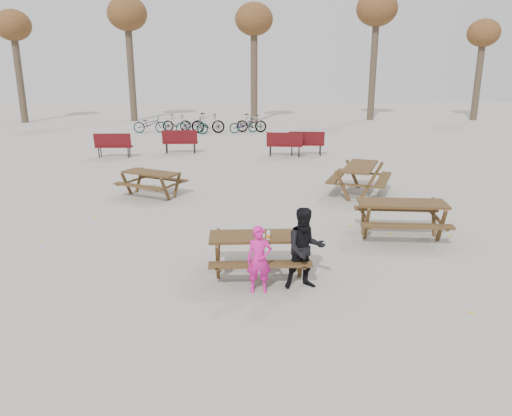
{
  "coord_description": "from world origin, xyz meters",
  "views": [
    {
      "loc": [
        -0.46,
        -8.59,
        3.82
      ],
      "look_at": [
        0.0,
        1.0,
        1.0
      ],
      "focal_mm": 35.0,
      "sensor_mm": 36.0,
      "label": 1
    }
  ],
  "objects_px": {
    "food_tray": "(260,235)",
    "picnic_table_east": "(401,220)",
    "main_picnic_table": "(259,245)",
    "soda_bottle": "(268,235)",
    "adult": "(305,249)",
    "picnic_table_far": "(359,180)",
    "child": "(259,260)",
    "picnic_table_north": "(152,184)"
  },
  "relations": [
    {
      "from": "food_tray",
      "to": "picnic_table_east",
      "type": "distance_m",
      "value": 3.84
    },
    {
      "from": "main_picnic_table",
      "to": "soda_bottle",
      "type": "height_order",
      "value": "soda_bottle"
    },
    {
      "from": "adult",
      "to": "picnic_table_far",
      "type": "relative_size",
      "value": 0.71
    },
    {
      "from": "picnic_table_east",
      "to": "picnic_table_far",
      "type": "xyz_separation_m",
      "value": [
        0.01,
        3.81,
        0.03
      ]
    },
    {
      "from": "food_tray",
      "to": "adult",
      "type": "relative_size",
      "value": 0.12
    },
    {
      "from": "main_picnic_table",
      "to": "picnic_table_far",
      "type": "relative_size",
      "value": 0.88
    },
    {
      "from": "adult",
      "to": "picnic_table_east",
      "type": "relative_size",
      "value": 0.76
    },
    {
      "from": "adult",
      "to": "child",
      "type": "bearing_deg",
      "value": -177.9
    },
    {
      "from": "food_tray",
      "to": "adult",
      "type": "xyz_separation_m",
      "value": [
        0.76,
        -0.54,
        -0.07
      ]
    },
    {
      "from": "soda_bottle",
      "to": "adult",
      "type": "relative_size",
      "value": 0.12
    },
    {
      "from": "main_picnic_table",
      "to": "child",
      "type": "height_order",
      "value": "child"
    },
    {
      "from": "main_picnic_table",
      "to": "picnic_table_east",
      "type": "height_order",
      "value": "picnic_table_east"
    },
    {
      "from": "picnic_table_east",
      "to": "picnic_table_far",
      "type": "height_order",
      "value": "picnic_table_far"
    },
    {
      "from": "soda_bottle",
      "to": "picnic_table_north",
      "type": "bearing_deg",
      "value": 116.54
    },
    {
      "from": "adult",
      "to": "picnic_table_east",
      "type": "height_order",
      "value": "adult"
    },
    {
      "from": "food_tray",
      "to": "picnic_table_north",
      "type": "relative_size",
      "value": 0.11
    },
    {
      "from": "soda_bottle",
      "to": "child",
      "type": "height_order",
      "value": "child"
    },
    {
      "from": "soda_bottle",
      "to": "picnic_table_north",
      "type": "height_order",
      "value": "soda_bottle"
    },
    {
      "from": "child",
      "to": "picnic_table_north",
      "type": "height_order",
      "value": "child"
    },
    {
      "from": "child",
      "to": "picnic_table_far",
      "type": "bearing_deg",
      "value": 61.52
    },
    {
      "from": "main_picnic_table",
      "to": "adult",
      "type": "distance_m",
      "value": 0.99
    },
    {
      "from": "child",
      "to": "picnic_table_north",
      "type": "relative_size",
      "value": 0.7
    },
    {
      "from": "child",
      "to": "picnic_table_far",
      "type": "xyz_separation_m",
      "value": [
        3.34,
        6.43,
        -0.15
      ]
    },
    {
      "from": "picnic_table_north",
      "to": "picnic_table_far",
      "type": "xyz_separation_m",
      "value": [
        6.16,
        -0.1,
        0.08
      ]
    },
    {
      "from": "picnic_table_east",
      "to": "picnic_table_north",
      "type": "distance_m",
      "value": 7.29
    },
    {
      "from": "picnic_table_north",
      "to": "food_tray",
      "type": "bearing_deg",
      "value": -33.94
    },
    {
      "from": "picnic_table_east",
      "to": "picnic_table_far",
      "type": "bearing_deg",
      "value": 96.93
    },
    {
      "from": "child",
      "to": "picnic_table_east",
      "type": "bearing_deg",
      "value": 37.19
    },
    {
      "from": "soda_bottle",
      "to": "picnic_table_east",
      "type": "xyz_separation_m",
      "value": [
        3.14,
        2.12,
        -0.43
      ]
    },
    {
      "from": "main_picnic_table",
      "to": "adult",
      "type": "height_order",
      "value": "adult"
    },
    {
      "from": "food_tray",
      "to": "soda_bottle",
      "type": "bearing_deg",
      "value": -48.69
    },
    {
      "from": "adult",
      "to": "picnic_table_north",
      "type": "xyz_separation_m",
      "value": [
        -3.62,
        6.4,
        -0.36
      ]
    },
    {
      "from": "adult",
      "to": "picnic_table_north",
      "type": "distance_m",
      "value": 7.36
    },
    {
      "from": "picnic_table_north",
      "to": "picnic_table_far",
      "type": "relative_size",
      "value": 0.83
    },
    {
      "from": "soda_bottle",
      "to": "picnic_table_far",
      "type": "height_order",
      "value": "soda_bottle"
    },
    {
      "from": "food_tray",
      "to": "picnic_table_far",
      "type": "relative_size",
      "value": 0.09
    },
    {
      "from": "child",
      "to": "picnic_table_far",
      "type": "distance_m",
      "value": 7.25
    },
    {
      "from": "picnic_table_north",
      "to": "main_picnic_table",
      "type": "bearing_deg",
      "value": -33.84
    },
    {
      "from": "food_tray",
      "to": "picnic_table_north",
      "type": "distance_m",
      "value": 6.54
    },
    {
      "from": "adult",
      "to": "picnic_table_east",
      "type": "distance_m",
      "value": 3.56
    },
    {
      "from": "soda_bottle",
      "to": "adult",
      "type": "distance_m",
      "value": 0.72
    },
    {
      "from": "food_tray",
      "to": "main_picnic_table",
      "type": "bearing_deg",
      "value": 106.11
    }
  ]
}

